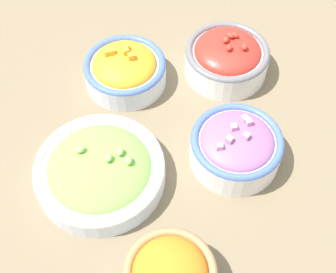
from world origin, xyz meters
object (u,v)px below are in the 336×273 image
(bowl_squash, at_px, (125,69))
(bowl_cherry_tomatoes, at_px, (227,57))
(bowl_lettuce, at_px, (100,170))
(bowl_red_onion, at_px, (236,146))

(bowl_squash, bearing_deg, bowl_cherry_tomatoes, -62.60)
(bowl_lettuce, height_order, bowl_cherry_tomatoes, bowl_cherry_tomatoes)
(bowl_lettuce, distance_m, bowl_cherry_tomatoes, 0.30)
(bowl_red_onion, height_order, bowl_lettuce, bowl_red_onion)
(bowl_lettuce, xyz_separation_m, bowl_cherry_tomatoes, (0.28, -0.12, 0.01))
(bowl_red_onion, distance_m, bowl_lettuce, 0.21)
(bowl_lettuce, distance_m, bowl_squash, 0.20)
(bowl_squash, relative_size, bowl_cherry_tomatoes, 0.97)
(bowl_red_onion, distance_m, bowl_squash, 0.24)
(bowl_red_onion, height_order, bowl_cherry_tomatoes, bowl_cherry_tomatoes)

